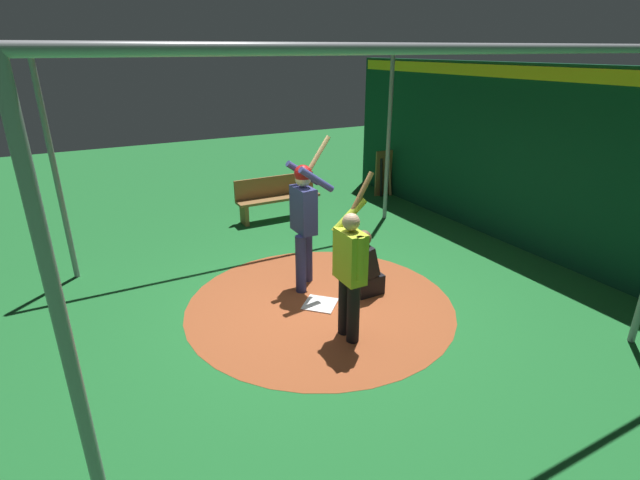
{
  "coord_description": "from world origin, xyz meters",
  "views": [
    {
      "loc": [
        2.69,
        4.99,
        3.25
      ],
      "look_at": [
        0.0,
        0.0,
        0.95
      ],
      "focal_mm": 26.71,
      "sensor_mm": 36.0,
      "label": 1
    }
  ],
  "objects_px": {
    "batter": "(304,215)",
    "visitor": "(350,268)",
    "catcher": "(364,269)",
    "bat_rack": "(386,174)",
    "bench": "(277,197)",
    "home_plate": "(320,304)"
  },
  "relations": [
    {
      "from": "batter",
      "to": "bench",
      "type": "bearing_deg",
      "value": -106.24
    },
    {
      "from": "home_plate",
      "to": "visitor",
      "type": "height_order",
      "value": "visitor"
    },
    {
      "from": "catcher",
      "to": "bench",
      "type": "xyz_separation_m",
      "value": [
        -0.23,
        -3.54,
        0.08
      ]
    },
    {
      "from": "visitor",
      "to": "bat_rack",
      "type": "distance_m",
      "value": 6.12
    },
    {
      "from": "home_plate",
      "to": "bench",
      "type": "relative_size",
      "value": 0.24
    },
    {
      "from": "home_plate",
      "to": "bench",
      "type": "distance_m",
      "value": 3.72
    },
    {
      "from": "home_plate",
      "to": "batter",
      "type": "distance_m",
      "value": 1.25
    },
    {
      "from": "batter",
      "to": "visitor",
      "type": "distance_m",
      "value": 1.46
    },
    {
      "from": "home_plate",
      "to": "visitor",
      "type": "distance_m",
      "value": 1.23
    },
    {
      "from": "batter",
      "to": "bench",
      "type": "height_order",
      "value": "batter"
    },
    {
      "from": "catcher",
      "to": "bat_rack",
      "type": "distance_m",
      "value": 4.96
    },
    {
      "from": "bench",
      "to": "catcher",
      "type": "bearing_deg",
      "value": 86.23
    },
    {
      "from": "bench",
      "to": "bat_rack",
      "type": "bearing_deg",
      "value": -174.27
    },
    {
      "from": "batter",
      "to": "visitor",
      "type": "xyz_separation_m",
      "value": [
        0.13,
        1.44,
        -0.19
      ]
    },
    {
      "from": "bench",
      "to": "batter",
      "type": "bearing_deg",
      "value": 73.76
    },
    {
      "from": "bat_rack",
      "to": "bench",
      "type": "relative_size",
      "value": 0.61
    },
    {
      "from": "home_plate",
      "to": "bench",
      "type": "bearing_deg",
      "value": -104.77
    },
    {
      "from": "catcher",
      "to": "bat_rack",
      "type": "xyz_separation_m",
      "value": [
        -3.14,
        -3.83,
        0.13
      ]
    },
    {
      "from": "batter",
      "to": "bench",
      "type": "xyz_separation_m",
      "value": [
        -0.86,
        -2.96,
        -0.65
      ]
    },
    {
      "from": "home_plate",
      "to": "bat_rack",
      "type": "bearing_deg",
      "value": -134.9
    },
    {
      "from": "home_plate",
      "to": "catcher",
      "type": "xyz_separation_m",
      "value": [
        -0.71,
        -0.03,
        0.36
      ]
    },
    {
      "from": "visitor",
      "to": "bat_rack",
      "type": "bearing_deg",
      "value": -129.43
    }
  ]
}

